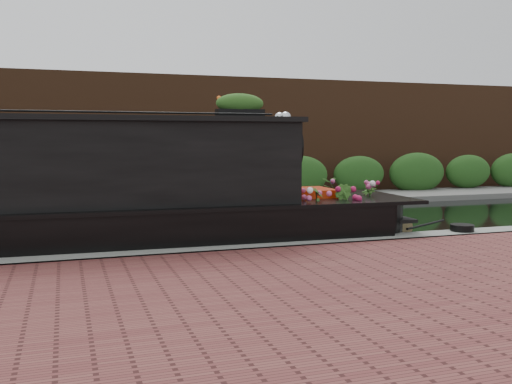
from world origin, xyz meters
name	(u,v)px	position (x,y,z in m)	size (l,w,h in m)	color
ground	(198,230)	(0.00, 0.00, 0.00)	(80.00, 80.00, 0.00)	black
near_bank_coping	(245,261)	(0.00, -3.30, 0.00)	(40.00, 0.60, 0.50)	gray
near_bank_pavers	(360,339)	(0.00, -7.00, 0.00)	(40.00, 7.00, 0.50)	brown
far_bank_path	(165,207)	(0.00, 4.20, 0.00)	(40.00, 2.40, 0.34)	#61615D
far_hedge	(160,204)	(0.00, 5.10, 0.00)	(40.00, 1.10, 2.80)	#214A18
far_brick_wall	(150,197)	(0.00, 7.20, 0.00)	(40.00, 1.00, 8.00)	#4D2D1A
narrowboat	(31,204)	(-3.20, -1.99, 0.88)	(12.67, 2.62, 2.97)	black
rope_fender	(399,226)	(3.66, -1.99, 0.19)	(0.38, 0.38, 0.38)	olive
coiled_mooring_rope	(462,228)	(4.19, -3.21, 0.31)	(0.42, 0.42, 0.12)	black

